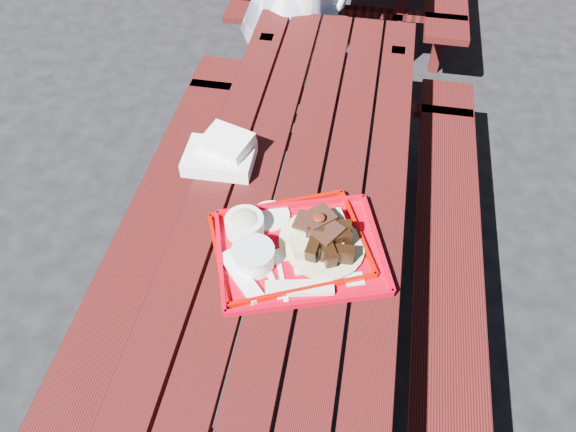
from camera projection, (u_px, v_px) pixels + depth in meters
name	position (u px, v px, depth m)	size (l,w,h in m)	color
ground	(294.00, 312.00, 2.48)	(60.00, 60.00, 0.00)	black
picnic_table_near	(295.00, 232.00, 2.05)	(1.41, 2.40, 0.75)	#44100D
near_tray	(288.00, 237.00, 1.75)	(0.56, 0.51, 0.15)	#B10600
far_tray	(298.00, 253.00, 1.72)	(0.60, 0.53, 0.09)	#B60015
white_cloth	(222.00, 154.00, 1.99)	(0.25, 0.21, 0.10)	white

